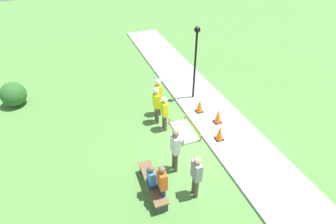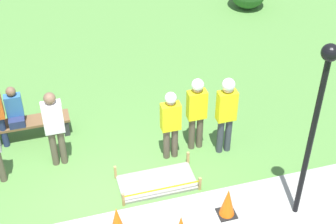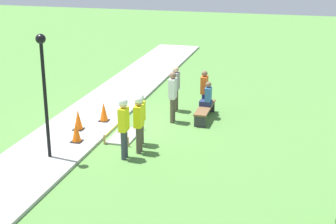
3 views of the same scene
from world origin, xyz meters
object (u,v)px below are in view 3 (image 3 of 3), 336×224
Objects in this scene: park_bench at (205,110)px; person_seated_on_bench at (207,96)px; traffic_cone_sidewalk_edge at (76,132)px; lamppost_near at (44,77)px; bystander_in_white_shirt at (176,86)px; bystander_in_orange_shirt at (204,90)px; traffic_cone_far_patch at (78,120)px; bystander_in_gray_shirt at (173,94)px; worker_supervisor at (124,122)px; traffic_cone_near_patch at (104,112)px; worker_assistant at (139,119)px; worker_trainee at (140,115)px.

person_seated_on_bench is at bearing 162.03° from park_bench.
traffic_cone_sidewalk_edge is 2.45m from lamppost_near.
park_bench is 1.54m from bystander_in_white_shirt.
bystander_in_orange_shirt is at bearing 85.08° from bystander_in_white_shirt.
bystander_in_gray_shirt is (-1.81, 2.77, 0.59)m from traffic_cone_far_patch.
bystander_in_orange_shirt is at bearing 129.11° from traffic_cone_far_patch.
bystander_in_white_shirt is (-4.10, 2.18, 0.55)m from traffic_cone_sidewalk_edge.
park_bench is 4.45m from worker_supervisor.
traffic_cone_far_patch is 4.75m from bystander_in_orange_shirt.
traffic_cone_near_patch is 2.48m from bystander_in_gray_shirt.
worker_assistant is 1.09× the size of bystander_in_orange_shirt.
bystander_in_gray_shirt is at bearing -37.37° from bystander_in_orange_shirt.
park_bench is 1.03× the size of worker_supervisor.
traffic_cone_far_patch is 3.09m from lamppost_near.
traffic_cone_far_patch reaches higher than park_bench.
worker_supervisor reaches higher than worker_trainee.
traffic_cone_sidewalk_edge is at bearing 167.95° from lamppost_near.
worker_supervisor reaches higher than worker_assistant.
worker_trainee is (1.52, 1.83, 0.55)m from traffic_cone_near_patch.
worker_assistant reaches higher than traffic_cone_sidewalk_edge.
person_seated_on_bench is at bearing 153.54° from worker_trainee.
worker_supervisor is 1.03× the size of bystander_in_gray_shirt.
park_bench is (-1.40, 3.31, -0.10)m from traffic_cone_near_patch.
traffic_cone_sidewalk_edge is 0.36× the size of worker_assistant.
bystander_in_white_shirt is (-0.09, -1.09, 0.04)m from bystander_in_orange_shirt.
worker_assistant is at bearing -16.19° from bystander_in_orange_shirt.
worker_supervisor is 4.86m from bystander_in_orange_shirt.
worker_assistant is 2.93m from bystander_in_gray_shirt.
bystander_in_orange_shirt reaches higher than person_seated_on_bench.
worker_assistant reaches higher than bystander_in_white_shirt.
bystander_in_white_shirt is (-2.05, 2.07, 0.53)m from traffic_cone_near_patch.
bystander_in_orange_shirt is at bearing -165.30° from park_bench.
person_seated_on_bench is at bearing 136.13° from traffic_cone_sidewalk_edge.
traffic_cone_sidewalk_edge is at bearing -43.87° from person_seated_on_bench.
traffic_cone_far_patch is 2.44m from worker_trainee.
worker_supervisor is 1.12× the size of worker_trainee.
worker_assistant reaches higher than traffic_cone_near_patch.
lamppost_near reaches higher than traffic_cone_far_patch.
bystander_in_gray_shirt is (-2.30, 0.44, 0.05)m from worker_trainee.
worker_supervisor is 4.74m from bystander_in_white_shirt.
traffic_cone_near_patch is at bearing 173.54° from lamppost_near.
worker_supervisor reaches higher than traffic_cone_sidewalk_edge.
traffic_cone_far_patch is 4.66m from person_seated_on_bench.
bystander_in_white_shirt is at bearing 152.03° from traffic_cone_sidewalk_edge.
worker_assistant is at bearing -1.26° from bystander_in_white_shirt.
lamppost_near is (1.82, -2.21, 1.50)m from worker_trainee.
traffic_cone_sidewalk_edge is 2.18m from worker_assistant.
traffic_cone_near_patch reaches higher than traffic_cone_sidewalk_edge.
traffic_cone_far_patch is at bearing -26.02° from traffic_cone_near_patch.
lamppost_near is (1.21, -2.36, 1.42)m from worker_assistant.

